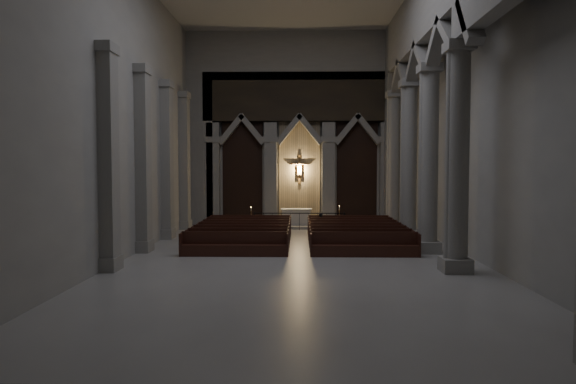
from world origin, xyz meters
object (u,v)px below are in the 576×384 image
(altar, at_px, (296,216))
(altar_rail, at_px, (299,218))
(candle_stand_right, at_px, (339,223))
(worshipper, at_px, (321,223))
(candle_stand_left, at_px, (251,223))
(pews, at_px, (299,236))

(altar, xyz_separation_m, altar_rail, (0.19, -1.69, 0.06))
(candle_stand_right, distance_m, worshipper, 2.11)
(candle_stand_left, bearing_deg, altar_rail, -4.97)
(altar, height_order, worshipper, worshipper)
(altar, xyz_separation_m, candle_stand_left, (-2.63, -1.45, -0.27))
(candle_stand_left, relative_size, worshipper, 1.17)
(altar, height_order, altar_rail, altar)
(candle_stand_left, bearing_deg, altar, 28.81)
(candle_stand_right, xyz_separation_m, pews, (-2.33, -5.27, -0.05))
(altar_rail, xyz_separation_m, candle_stand_left, (-2.82, 0.25, -0.33))
(altar, relative_size, candle_stand_right, 1.34)
(altar, xyz_separation_m, candle_stand_right, (2.52, -1.37, -0.25))
(altar_rail, height_order, worshipper, worshipper)
(altar, xyz_separation_m, pews, (0.19, -6.64, -0.30))
(altar, height_order, pews, altar)
(altar_rail, bearing_deg, worshipper, -50.61)
(altar_rail, relative_size, candle_stand_left, 3.98)
(altar, distance_m, altar_rail, 1.71)
(candle_stand_right, bearing_deg, worshipper, -123.00)
(altar_rail, xyz_separation_m, candle_stand_right, (2.33, 0.32, -0.31))
(candle_stand_right, height_order, worshipper, candle_stand_right)
(candle_stand_left, height_order, pews, candle_stand_left)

